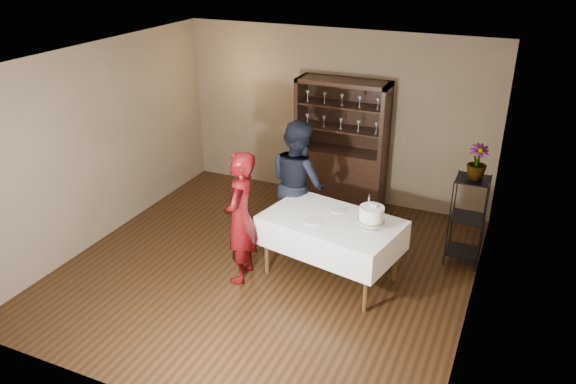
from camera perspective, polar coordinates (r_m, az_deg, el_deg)
name	(u,v)px	position (r m, az deg, el deg)	size (l,w,h in m)	color
floor	(267,268)	(7.37, -2.10, -7.69)	(5.00, 5.00, 0.00)	black
ceiling	(264,59)	(6.35, -2.48, 13.35)	(5.00, 5.00, 0.00)	silver
back_wall	(335,116)	(8.92, 4.83, 7.70)	(5.00, 0.02, 2.70)	brown
wall_left	(101,144)	(8.10, -18.44, 4.70)	(0.02, 5.00, 2.70)	brown
wall_right	(482,210)	(6.16, 19.13, -1.71)	(0.02, 5.00, 2.70)	brown
china_hutch	(341,164)	(8.87, 5.36, 2.87)	(1.40, 0.48, 2.00)	black
plant_etagere	(467,217)	(7.55, 17.77, -2.45)	(0.42, 0.42, 1.20)	black
cake_table	(331,233)	(6.90, 4.44, -4.17)	(1.80, 1.31, 0.82)	white
woman	(240,217)	(6.80, -4.85, -2.59)	(0.61, 0.40, 1.68)	#3A0506
man	(298,183)	(7.60, 1.02, 0.91)	(0.86, 0.67, 1.76)	black
cake	(371,215)	(6.56, 8.48, -2.34)	(0.36, 0.36, 0.44)	silver
plate_near	(312,221)	(6.73, 2.47, -2.97)	(0.22, 0.22, 0.01)	silver
plate_far	(338,210)	(7.02, 5.11, -1.83)	(0.18, 0.18, 0.01)	silver
potted_plant	(477,162)	(7.29, 18.68, 2.93)	(0.24, 0.24, 0.44)	#547538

